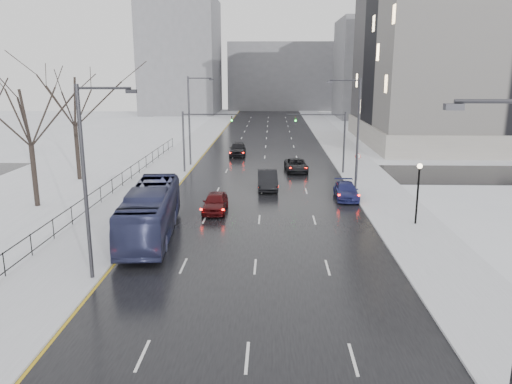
# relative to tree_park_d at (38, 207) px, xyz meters

# --- Properties ---
(road) EXTENTS (16.00, 150.00, 0.04)m
(road) POSITION_rel_tree_park_d_xyz_m (17.80, 26.00, 0.02)
(road) COLOR black
(road) RESTS_ON ground
(cross_road) EXTENTS (130.00, 10.00, 0.04)m
(cross_road) POSITION_rel_tree_park_d_xyz_m (17.80, 14.00, 0.02)
(cross_road) COLOR black
(cross_road) RESTS_ON ground
(sidewalk_left) EXTENTS (5.00, 150.00, 0.16)m
(sidewalk_left) POSITION_rel_tree_park_d_xyz_m (7.30, 26.00, 0.08)
(sidewalk_left) COLOR silver
(sidewalk_left) RESTS_ON ground
(sidewalk_right) EXTENTS (5.00, 150.00, 0.16)m
(sidewalk_right) POSITION_rel_tree_park_d_xyz_m (28.30, 26.00, 0.08)
(sidewalk_right) COLOR silver
(sidewalk_right) RESTS_ON ground
(park_strip) EXTENTS (14.00, 150.00, 0.12)m
(park_strip) POSITION_rel_tree_park_d_xyz_m (-2.20, 26.00, 0.06)
(park_strip) COLOR white
(park_strip) RESTS_ON ground
(tree_park_d) EXTENTS (8.75, 8.75, 12.50)m
(tree_park_d) POSITION_rel_tree_park_d_xyz_m (0.00, 0.00, 0.00)
(tree_park_d) COLOR black
(tree_park_d) RESTS_ON ground
(tree_park_e) EXTENTS (9.45, 9.45, 13.50)m
(tree_park_e) POSITION_rel_tree_park_d_xyz_m (-0.40, 10.00, 0.00)
(tree_park_e) COLOR black
(tree_park_e) RESTS_ON ground
(iron_fence) EXTENTS (0.06, 70.00, 1.30)m
(iron_fence) POSITION_rel_tree_park_d_xyz_m (4.80, -4.00, 0.91)
(iron_fence) COLOR black
(iron_fence) RESTS_ON sidewalk_left
(streetlight_r_mid) EXTENTS (2.95, 0.25, 10.00)m
(streetlight_r_mid) POSITION_rel_tree_park_d_xyz_m (25.97, 6.00, 5.62)
(streetlight_r_mid) COLOR #2D2D33
(streetlight_r_mid) RESTS_ON ground
(streetlight_l_near) EXTENTS (2.95, 0.25, 10.00)m
(streetlight_l_near) POSITION_rel_tree_park_d_xyz_m (9.63, -14.00, 5.62)
(streetlight_l_near) COLOR #2D2D33
(streetlight_l_near) RESTS_ON ground
(streetlight_l_far) EXTENTS (2.95, 0.25, 10.00)m
(streetlight_l_far) POSITION_rel_tree_park_d_xyz_m (9.63, 18.00, 5.62)
(streetlight_l_far) COLOR #2D2D33
(streetlight_l_far) RESTS_ON ground
(lamppost_r_mid) EXTENTS (0.36, 0.36, 4.28)m
(lamppost_r_mid) POSITION_rel_tree_park_d_xyz_m (28.80, -4.00, 2.94)
(lamppost_r_mid) COLOR black
(lamppost_r_mid) RESTS_ON sidewalk_right
(mast_signal_right) EXTENTS (6.10, 0.33, 6.50)m
(mast_signal_right) POSITION_rel_tree_park_d_xyz_m (25.13, 14.00, 4.11)
(mast_signal_right) COLOR #2D2D33
(mast_signal_right) RESTS_ON ground
(mast_signal_left) EXTENTS (6.10, 0.33, 6.50)m
(mast_signal_left) POSITION_rel_tree_park_d_xyz_m (10.47, 14.00, 4.11)
(mast_signal_left) COLOR #2D2D33
(mast_signal_left) RESTS_ON ground
(no_uturn_sign) EXTENTS (0.60, 0.06, 2.70)m
(no_uturn_sign) POSITION_rel_tree_park_d_xyz_m (27.00, 10.00, 2.30)
(no_uturn_sign) COLOR #2D2D33
(no_uturn_sign) RESTS_ON sidewalk_right
(civic_building) EXTENTS (41.00, 31.00, 24.80)m
(civic_building) POSITION_rel_tree_park_d_xyz_m (52.80, 38.00, 11.21)
(civic_building) COLOR gray
(civic_building) RESTS_ON ground
(bldg_far_right) EXTENTS (24.00, 20.00, 22.00)m
(bldg_far_right) POSITION_rel_tree_park_d_xyz_m (45.80, 81.00, 11.00)
(bldg_far_right) COLOR slate
(bldg_far_right) RESTS_ON ground
(bldg_far_left) EXTENTS (18.00, 22.00, 28.00)m
(bldg_far_left) POSITION_rel_tree_park_d_xyz_m (-4.20, 91.00, 14.00)
(bldg_far_left) COLOR slate
(bldg_far_left) RESTS_ON ground
(bldg_far_center) EXTENTS (30.00, 18.00, 18.00)m
(bldg_far_center) POSITION_rel_tree_park_d_xyz_m (21.80, 106.00, 9.00)
(bldg_far_center) COLOR slate
(bldg_far_center) RESTS_ON ground
(bus) EXTENTS (3.77, 11.84, 3.24)m
(bus) POSITION_rel_tree_park_d_xyz_m (10.80, -6.83, 1.66)
(bus) COLOR navy
(bus) RESTS_ON road
(sedan_center_near) EXTENTS (1.77, 4.40, 1.50)m
(sedan_center_near) POSITION_rel_tree_park_d_xyz_m (14.36, -1.00, 0.79)
(sedan_center_near) COLOR #420B0D
(sedan_center_near) RESTS_ON road
(sedan_right_near) EXTENTS (1.99, 5.13, 1.66)m
(sedan_right_near) POSITION_rel_tree_park_d_xyz_m (18.30, 6.75, 0.87)
(sedan_right_near) COLOR black
(sedan_right_near) RESTS_ON road
(sedan_right_cross) EXTENTS (2.58, 5.03, 1.36)m
(sedan_right_cross) POSITION_rel_tree_park_d_xyz_m (21.30, 14.94, 0.72)
(sedan_right_cross) COLOR black
(sedan_right_cross) RESTS_ON road
(sedan_right_far) EXTENTS (1.98, 4.67, 1.34)m
(sedan_right_far) POSITION_rel_tree_park_d_xyz_m (25.00, 3.41, 0.71)
(sedan_right_far) COLOR navy
(sedan_right_far) RESTS_ON road
(sedan_center_far) EXTENTS (2.15, 5.08, 1.72)m
(sedan_center_far) POSITION_rel_tree_park_d_xyz_m (14.30, 25.05, 0.90)
(sedan_center_far) COLOR black
(sedan_center_far) RESTS_ON road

